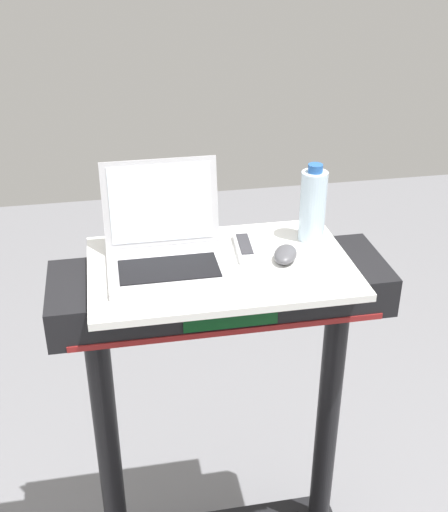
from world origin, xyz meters
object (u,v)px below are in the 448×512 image
object	(u,v)px
tv_remote	(245,247)
laptop	(166,246)
computer_mouse	(285,254)
water_bottle	(313,205)

from	to	relation	value
tv_remote	laptop	bearing A→B (deg)	-171.65
laptop	computer_mouse	distance (m)	0.32
computer_mouse	tv_remote	bearing A→B (deg)	167.18
water_bottle	tv_remote	world-z (taller)	water_bottle
laptop	tv_remote	size ratio (longest dim) A/B	1.89
water_bottle	laptop	bearing A→B (deg)	-170.66
laptop	computer_mouse	world-z (taller)	laptop
laptop	tv_remote	world-z (taller)	laptop
computer_mouse	tv_remote	distance (m)	0.12
computer_mouse	water_bottle	bearing A→B (deg)	70.03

